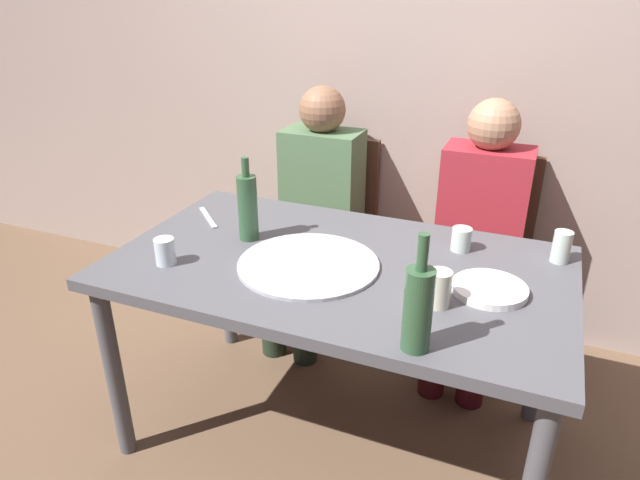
{
  "coord_description": "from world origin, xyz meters",
  "views": [
    {
      "loc": [
        0.57,
        -1.55,
        1.6
      ],
      "look_at": [
        -0.08,
        0.04,
        0.79
      ],
      "focal_mm": 31.42,
      "sensor_mm": 36.0,
      "label": 1
    }
  ],
  "objects_px": {
    "beer_bottle": "(418,307)",
    "wine_glass": "(562,247)",
    "chair_left": "(327,218)",
    "dining_table": "(338,283)",
    "plate_stack": "(489,289)",
    "tumbler_near": "(439,289)",
    "guest_in_sweater": "(315,205)",
    "tumbler_far": "(165,251)",
    "wine_bottle": "(248,207)",
    "table_knife": "(208,217)",
    "guest_in_beanie": "(478,230)",
    "pizza_tray": "(308,264)",
    "short_glass": "(461,239)",
    "chair_right": "(479,243)"
  },
  "relations": [
    {
      "from": "tumbler_near",
      "to": "chair_left",
      "type": "relative_size",
      "value": 0.12
    },
    {
      "from": "dining_table",
      "to": "plate_stack",
      "type": "relative_size",
      "value": 6.66
    },
    {
      "from": "beer_bottle",
      "to": "guest_in_sweater",
      "type": "distance_m",
      "value": 1.29
    },
    {
      "from": "pizza_tray",
      "to": "beer_bottle",
      "type": "height_order",
      "value": "beer_bottle"
    },
    {
      "from": "wine_bottle",
      "to": "chair_right",
      "type": "height_order",
      "value": "wine_bottle"
    },
    {
      "from": "plate_stack",
      "to": "chair_left",
      "type": "distance_m",
      "value": 1.23
    },
    {
      "from": "beer_bottle",
      "to": "wine_glass",
      "type": "xyz_separation_m",
      "value": [
        0.33,
        0.65,
        -0.07
      ]
    },
    {
      "from": "table_knife",
      "to": "chair_left",
      "type": "xyz_separation_m",
      "value": [
        0.23,
        0.68,
        -0.23
      ]
    },
    {
      "from": "dining_table",
      "to": "beer_bottle",
      "type": "relative_size",
      "value": 4.68
    },
    {
      "from": "plate_stack",
      "to": "guest_in_sweater",
      "type": "height_order",
      "value": "guest_in_sweater"
    },
    {
      "from": "wine_bottle",
      "to": "table_knife",
      "type": "distance_m",
      "value": 0.29
    },
    {
      "from": "beer_bottle",
      "to": "tumbler_near",
      "type": "bearing_deg",
      "value": 87.16
    },
    {
      "from": "wine_bottle",
      "to": "chair_right",
      "type": "bearing_deg",
      "value": 46.86
    },
    {
      "from": "tumbler_far",
      "to": "wine_glass",
      "type": "height_order",
      "value": "wine_glass"
    },
    {
      "from": "chair_right",
      "to": "guest_in_sweater",
      "type": "distance_m",
      "value": 0.77
    },
    {
      "from": "beer_bottle",
      "to": "short_glass",
      "type": "xyz_separation_m",
      "value": [
        0.01,
        0.62,
        -0.08
      ]
    },
    {
      "from": "tumbler_far",
      "to": "table_knife",
      "type": "bearing_deg",
      "value": 102.4
    },
    {
      "from": "tumbler_far",
      "to": "wine_bottle",
      "type": "bearing_deg",
      "value": 60.41
    },
    {
      "from": "dining_table",
      "to": "wine_glass",
      "type": "bearing_deg",
      "value": 22.92
    },
    {
      "from": "plate_stack",
      "to": "dining_table",
      "type": "bearing_deg",
      "value": 178.83
    },
    {
      "from": "short_glass",
      "to": "guest_in_sweater",
      "type": "relative_size",
      "value": 0.07
    },
    {
      "from": "pizza_tray",
      "to": "chair_right",
      "type": "xyz_separation_m",
      "value": [
        0.45,
        0.9,
        -0.24
      ]
    },
    {
      "from": "wine_glass",
      "to": "table_knife",
      "type": "xyz_separation_m",
      "value": [
        -1.28,
        -0.13,
        -0.05
      ]
    },
    {
      "from": "wine_bottle",
      "to": "tumbler_near",
      "type": "relative_size",
      "value": 2.77
    },
    {
      "from": "chair_left",
      "to": "tumbler_near",
      "type": "bearing_deg",
      "value": 126.87
    },
    {
      "from": "dining_table",
      "to": "wine_bottle",
      "type": "height_order",
      "value": "wine_bottle"
    },
    {
      "from": "short_glass",
      "to": "table_knife",
      "type": "relative_size",
      "value": 0.37
    },
    {
      "from": "beer_bottle",
      "to": "short_glass",
      "type": "height_order",
      "value": "beer_bottle"
    },
    {
      "from": "dining_table",
      "to": "wine_bottle",
      "type": "relative_size",
      "value": 4.93
    },
    {
      "from": "wine_glass",
      "to": "guest_in_beanie",
      "type": "bearing_deg",
      "value": 127.68
    },
    {
      "from": "dining_table",
      "to": "tumbler_far",
      "type": "height_order",
      "value": "tumbler_far"
    },
    {
      "from": "beer_bottle",
      "to": "tumbler_near",
      "type": "xyz_separation_m",
      "value": [
        0.01,
        0.23,
        -0.07
      ]
    },
    {
      "from": "tumbler_near",
      "to": "guest_in_sweater",
      "type": "height_order",
      "value": "guest_in_sweater"
    },
    {
      "from": "pizza_tray",
      "to": "short_glass",
      "type": "height_order",
      "value": "short_glass"
    },
    {
      "from": "chair_right",
      "to": "guest_in_sweater",
      "type": "relative_size",
      "value": 0.77
    },
    {
      "from": "pizza_tray",
      "to": "chair_left",
      "type": "height_order",
      "value": "chair_left"
    },
    {
      "from": "table_knife",
      "to": "guest_in_sweater",
      "type": "bearing_deg",
      "value": 110.01
    },
    {
      "from": "chair_right",
      "to": "guest_in_sweater",
      "type": "xyz_separation_m",
      "value": [
        -0.74,
        -0.15,
        0.13
      ]
    },
    {
      "from": "tumbler_near",
      "to": "dining_table",
      "type": "bearing_deg",
      "value": 158.4
    },
    {
      "from": "table_knife",
      "to": "guest_in_beanie",
      "type": "xyz_separation_m",
      "value": [
        0.97,
        0.53,
        -0.1
      ]
    },
    {
      "from": "table_knife",
      "to": "guest_in_beanie",
      "type": "relative_size",
      "value": 0.19
    },
    {
      "from": "wine_glass",
      "to": "chair_left",
      "type": "xyz_separation_m",
      "value": [
        -1.05,
        0.55,
        -0.28
      ]
    },
    {
      "from": "chair_left",
      "to": "chair_right",
      "type": "xyz_separation_m",
      "value": [
        0.74,
        0.0,
        0.0
      ]
    },
    {
      "from": "short_glass",
      "to": "table_knife",
      "type": "distance_m",
      "value": 0.97
    },
    {
      "from": "short_glass",
      "to": "chair_left",
      "type": "xyz_separation_m",
      "value": [
        -0.73,
        0.59,
        -0.27
      ]
    },
    {
      "from": "wine_bottle",
      "to": "beer_bottle",
      "type": "distance_m",
      "value": 0.83
    },
    {
      "from": "tumbler_far",
      "to": "guest_in_sweater",
      "type": "bearing_deg",
      "value": 80.76
    },
    {
      "from": "tumbler_far",
      "to": "short_glass",
      "type": "bearing_deg",
      "value": 28.22
    },
    {
      "from": "guest_in_beanie",
      "to": "short_glass",
      "type": "bearing_deg",
      "value": 88.57
    },
    {
      "from": "pizza_tray",
      "to": "short_glass",
      "type": "xyz_separation_m",
      "value": [
        0.44,
        0.31,
        0.03
      ]
    }
  ]
}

